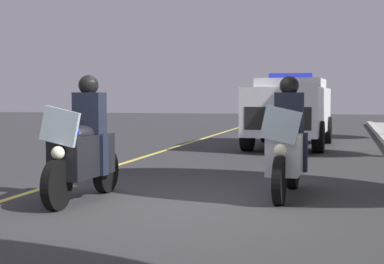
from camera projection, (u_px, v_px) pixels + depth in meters
name	position (u px, v px, depth m)	size (l,w,h in m)	color
ground_plane	(173.00, 205.00, 8.18)	(80.00, 80.00, 0.00)	#333335
lane_stripe_center	(12.00, 198.00, 8.73)	(48.00, 0.12, 0.01)	#E0D14C
police_motorcycle_lead_left	(83.00, 150.00, 8.47)	(2.14, 0.59, 1.72)	black
police_motorcycle_lead_right	(287.00, 147.00, 8.85)	(2.14, 0.59, 1.72)	black
police_suv	(290.00, 109.00, 17.27)	(4.98, 2.24, 2.05)	silver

